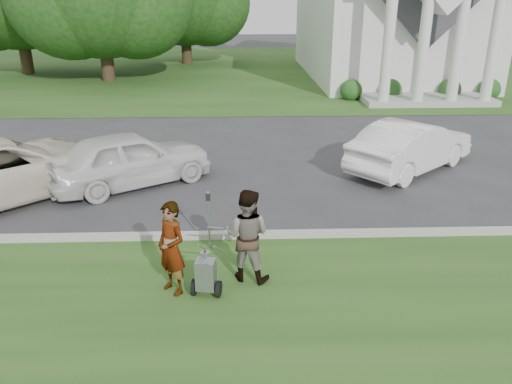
{
  "coord_description": "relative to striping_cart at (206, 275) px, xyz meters",
  "views": [
    {
      "loc": [
        -0.1,
        -9.09,
        4.9
      ],
      "look_at": [
        0.21,
        0.0,
        1.29
      ],
      "focal_mm": 35.0,
      "sensor_mm": 36.0,
      "label": 1
    }
  ],
  "objects": [
    {
      "name": "ground",
      "position": [
        0.7,
        1.62,
        -0.4
      ],
      "size": [
        120.0,
        120.0,
        0.0
      ],
      "primitive_type": "plane",
      "color": "#333335",
      "rests_on": "ground"
    },
    {
      "name": "grass_strip",
      "position": [
        0.7,
        -1.38,
        -0.39
      ],
      "size": [
        80.0,
        7.0,
        0.01
      ],
      "primitive_type": "cube",
      "color": "#254919",
      "rests_on": "ground"
    },
    {
      "name": "church_lawn",
      "position": [
        0.7,
        28.62,
        -0.39
      ],
      "size": [
        80.0,
        30.0,
        0.01
      ],
      "primitive_type": "cube",
      "color": "#254919",
      "rests_on": "ground"
    },
    {
      "name": "curb",
      "position": [
        0.7,
        2.17,
        -0.32
      ],
      "size": [
        80.0,
        0.18,
        0.15
      ],
      "primitive_type": "cube",
      "color": "#9E9E93",
      "rests_on": "ground"
    },
    {
      "name": "striping_cart",
      "position": [
        0.0,
        0.0,
        0.0
      ],
      "size": [
        0.58,
        1.05,
        0.93
      ],
      "rotation": [
        0.0,
        0.0,
        -0.18
      ],
      "color": "black",
      "rests_on": "ground"
    },
    {
      "name": "person_left",
      "position": [
        -0.58,
        0.14,
        0.44
      ],
      "size": [
        0.72,
        0.72,
        1.69
      ],
      "primitive_type": "imported",
      "rotation": [
        0.0,
        0.0,
        -0.78
      ],
      "color": "#999999",
      "rests_on": "ground"
    },
    {
      "name": "person_right",
      "position": [
        0.72,
        0.54,
        0.47
      ],
      "size": [
        1.01,
        0.9,
        1.74
      ],
      "primitive_type": "imported",
      "rotation": [
        0.0,
        0.0,
        2.82
      ],
      "color": "#999999",
      "rests_on": "ground"
    },
    {
      "name": "parking_meter_near",
      "position": [
        -0.04,
        1.73,
        0.39
      ],
      "size": [
        0.09,
        0.08,
        1.25
      ],
      "color": "gray",
      "rests_on": "ground"
    },
    {
      "name": "car_a",
      "position": [
        -5.38,
        4.7,
        0.39
      ],
      "size": [
        5.89,
        5.8,
        1.57
      ],
      "primitive_type": "imported",
      "rotation": [
        0.0,
        0.0,
        2.34
      ],
      "color": "#F3E5CE",
      "rests_on": "ground"
    },
    {
      "name": "car_b",
      "position": [
        -2.38,
        5.53,
        0.36
      ],
      "size": [
        4.71,
        3.91,
        1.51
      ],
      "primitive_type": "imported",
      "rotation": [
        0.0,
        0.0,
        2.14
      ],
      "color": "silver",
      "rests_on": "ground"
    },
    {
      "name": "car_d",
      "position": [
        5.67,
        6.52,
        0.35
      ],
      "size": [
        4.48,
        4.15,
        1.5
      ],
      "primitive_type": "imported",
      "rotation": [
        0.0,
        0.0,
        2.28
      ],
      "color": "white",
      "rests_on": "ground"
    }
  ]
}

